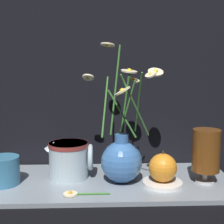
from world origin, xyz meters
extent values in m
plane|color=black|center=(0.00, 0.00, 0.00)|extent=(6.00, 6.00, 0.00)
cube|color=gray|center=(0.00, 0.00, 0.01)|extent=(0.71, 0.29, 0.01)
sphere|color=#3F72B7|center=(0.04, -0.01, 0.07)|extent=(0.12, 0.12, 0.12)
cylinder|color=#3F72B7|center=(0.04, -0.01, 0.13)|extent=(0.04, 0.04, 0.03)
cylinder|color=#3D7A33|center=(0.04, -0.05, 0.21)|extent=(0.08, 0.01, 0.13)
cylinder|color=beige|center=(0.03, -0.09, 0.27)|extent=(0.04, 0.04, 0.03)
sphere|color=yellow|center=(0.03, -0.09, 0.27)|extent=(0.01, 0.01, 0.01)
cylinder|color=#3D7A33|center=(0.05, 0.00, 0.22)|extent=(0.04, 0.04, 0.15)
cylinder|color=beige|center=(0.07, 0.02, 0.29)|extent=(0.05, 0.05, 0.02)
sphere|color=yellow|center=(0.07, 0.02, 0.29)|extent=(0.01, 0.01, 0.01)
cylinder|color=#3D7A33|center=(0.02, 0.00, 0.27)|extent=(0.03, 0.04, 0.24)
cylinder|color=beige|center=(0.00, 0.01, 0.39)|extent=(0.05, 0.05, 0.01)
sphere|color=yellow|center=(0.00, 0.01, 0.39)|extent=(0.01, 0.01, 0.01)
cylinder|color=#3D7A33|center=(0.08, -0.01, 0.23)|extent=(0.01, 0.10, 0.17)
cylinder|color=beige|center=(0.13, -0.01, 0.32)|extent=(0.04, 0.04, 0.02)
sphere|color=yellow|center=(0.13, -0.01, 0.32)|extent=(0.01, 0.01, 0.01)
cylinder|color=#3D7A33|center=(0.07, -0.05, 0.23)|extent=(0.09, 0.07, 0.17)
cylinder|color=beige|center=(0.10, -0.09, 0.31)|extent=(0.04, 0.04, 0.02)
sphere|color=yellow|center=(0.10, -0.09, 0.31)|extent=(0.01, 0.01, 0.01)
cylinder|color=#3D7A33|center=(-0.01, -0.01, 0.22)|extent=(0.02, 0.10, 0.16)
cylinder|color=beige|center=(-0.05, 0.00, 0.30)|extent=(0.04, 0.04, 0.02)
sphere|color=yellow|center=(-0.05, 0.00, 0.30)|extent=(0.01, 0.01, 0.01)
cylinder|color=#3D7A33|center=(0.05, 0.00, 0.23)|extent=(0.03, 0.03, 0.17)
cylinder|color=beige|center=(0.06, 0.01, 0.32)|extent=(0.06, 0.06, 0.01)
sphere|color=yellow|center=(0.06, 0.01, 0.32)|extent=(0.02, 0.02, 0.02)
cylinder|color=teal|center=(-0.29, -0.02, 0.05)|extent=(0.09, 0.09, 0.08)
cylinder|color=silver|center=(-0.11, 0.02, 0.06)|extent=(0.11, 0.11, 0.10)
cylinder|color=maroon|center=(-0.11, 0.02, 0.11)|extent=(0.11, 0.11, 0.01)
torus|color=silver|center=(-0.05, 0.02, 0.07)|extent=(0.01, 0.08, 0.08)
cone|color=silver|center=(-0.16, 0.02, 0.11)|extent=(0.04, 0.03, 0.04)
cylinder|color=silver|center=(0.27, -0.03, 0.01)|extent=(0.05, 0.05, 0.01)
cylinder|color=silver|center=(0.27, -0.03, 0.03)|extent=(0.01, 0.01, 0.03)
cylinder|color=brown|center=(0.27, -0.03, 0.10)|extent=(0.08, 0.08, 0.12)
cylinder|color=white|center=(0.15, -0.04, 0.02)|extent=(0.11, 0.11, 0.01)
sphere|color=orange|center=(0.15, -0.04, 0.06)|extent=(0.08, 0.08, 0.08)
cylinder|color=#4C3819|center=(0.15, -0.04, 0.10)|extent=(0.00, 0.00, 0.01)
cylinder|color=#3D7A33|center=(-0.05, -0.10, 0.01)|extent=(0.10, 0.01, 0.01)
cylinder|color=beige|center=(-0.10, -0.10, 0.01)|extent=(0.04, 0.04, 0.00)
sphere|color=gold|center=(-0.10, -0.10, 0.02)|extent=(0.01, 0.01, 0.01)
camera|label=1|loc=(-0.02, -0.85, 0.33)|focal=50.00mm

